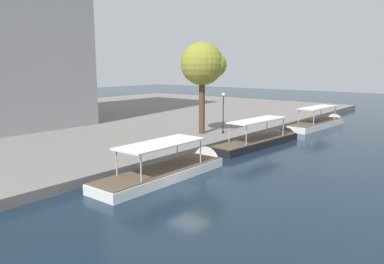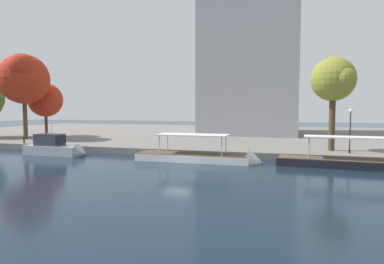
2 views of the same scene
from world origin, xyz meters
name	(u,v)px [view 1 (image 1 of 2)]	position (x,y,z in m)	size (l,w,h in m)	color
ground_plane	(189,189)	(0.00, 0.00, 0.00)	(220.00, 220.00, 0.00)	#142333
tour_boat_2	(172,172)	(1.78, 3.19, 0.30)	(13.14, 3.19, 4.07)	silver
tour_boat_3	(262,142)	(16.61, 3.36, 0.27)	(14.31, 3.50, 3.98)	black
tour_boat_4	(320,124)	(32.90, 3.04, 0.38)	(13.80, 3.42, 3.88)	silver
lamp_post	(223,108)	(16.42, 8.44, 3.68)	(0.40, 0.40, 4.74)	black
tree_3	(204,65)	(15.02, 10.20, 8.63)	(4.89, 4.96, 10.48)	#4C3823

